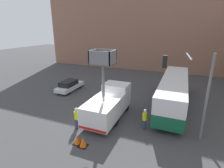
# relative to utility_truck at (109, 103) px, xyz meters

# --- Properties ---
(ground_plane) EXTENTS (120.00, 120.00, 0.00)m
(ground_plane) POSITION_rel_utility_truck_xyz_m (-0.92, -0.50, -1.52)
(ground_plane) COLOR #424244
(building_backdrop_far) EXTENTS (44.00, 10.00, 20.79)m
(building_backdrop_far) POSITION_rel_utility_truck_xyz_m (-0.92, 25.44, 8.87)
(building_backdrop_far) COLOR #936651
(building_backdrop_far) RESTS_ON ground_plane
(utility_truck) EXTENTS (2.52, 6.30, 6.53)m
(utility_truck) POSITION_rel_utility_truck_xyz_m (0.00, 0.00, 0.00)
(utility_truck) COLOR white
(utility_truck) RESTS_ON ground_plane
(city_bus) EXTENTS (2.58, 12.48, 3.12)m
(city_bus) POSITION_rel_utility_truck_xyz_m (5.42, 5.11, 0.33)
(city_bus) COLOR #145638
(city_bus) RESTS_ON ground_plane
(traffic_light_pole) EXTENTS (3.38, 3.13, 6.62)m
(traffic_light_pole) POSITION_rel_utility_truck_xyz_m (6.82, -0.52, 2.91)
(traffic_light_pole) COLOR slate
(traffic_light_pole) RESTS_ON ground_plane
(road_worker_near_truck) EXTENTS (0.38, 0.38, 1.90)m
(road_worker_near_truck) POSITION_rel_utility_truck_xyz_m (-1.79, -2.74, -0.57)
(road_worker_near_truck) COLOR navy
(road_worker_near_truck) RESTS_ON ground_plane
(road_worker_directing) EXTENTS (0.38, 0.38, 1.84)m
(road_worker_directing) POSITION_rel_utility_truck_xyz_m (3.57, -0.71, -0.60)
(road_worker_directing) COLOR navy
(road_worker_directing) RESTS_ON ground_plane
(traffic_cone_near_truck) EXTENTS (0.59, 0.59, 0.67)m
(traffic_cone_near_truck) POSITION_rel_utility_truck_xyz_m (-0.59, -4.57, -1.21)
(traffic_cone_near_truck) COLOR black
(traffic_cone_near_truck) RESTS_ON ground_plane
(traffic_cone_mid_road) EXTENTS (0.65, 0.65, 0.75)m
(traffic_cone_mid_road) POSITION_rel_utility_truck_xyz_m (-0.03, -4.67, -1.17)
(traffic_cone_mid_road) COLOR black
(traffic_cone_mid_road) RESTS_ON ground_plane
(parked_car_curbside) EXTENTS (1.75, 4.48, 1.43)m
(parked_car_curbside) POSITION_rel_utility_truck_xyz_m (-7.94, 4.89, -0.80)
(parked_car_curbside) COLOR silver
(parked_car_curbside) RESTS_ON ground_plane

